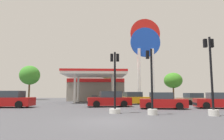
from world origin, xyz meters
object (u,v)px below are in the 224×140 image
Objects in this scene: station_pole_sign at (145,48)px; traffic_signal_2 at (152,95)px; car_0 at (109,100)px; car_2 at (194,99)px; tree_0 at (30,75)px; car_3 at (162,101)px; car_4 at (10,100)px; traffic_signal_1 at (115,94)px; tree_1 at (110,76)px; car_1 at (132,99)px; tree_2 at (173,80)px; car_5 at (218,101)px; traffic_signal_0 at (212,86)px.

traffic_signal_2 is at bearing -101.36° from station_pole_sign.
car_2 is at bearing 16.51° from car_0.
car_0 is 27.42m from tree_0.
car_4 reaches higher than car_3.
tree_1 is (0.65, 27.51, 3.45)m from traffic_signal_1.
car_0 is 9.96m from car_4.
car_1 reaches higher than car_3.
station_pole_sign is at bearing -68.07° from tree_1.
station_pole_sign is 17.90m from traffic_signal_2.
tree_2 is (14.65, 21.43, 3.35)m from car_0.
car_1 is at bearing -122.54° from station_pole_sign.
car_4 is at bearing -177.02° from car_0.
traffic_signal_1 is 0.62× the size of tree_0.
car_0 is 0.66× the size of tree_0.
car_5 is at bearing -5.92° from car_4.
traffic_signal_2 is 0.71× the size of tree_1.
car_3 is at bearing -112.14° from tree_2.
station_pole_sign is 18.08m from traffic_signal_0.
car_4 reaches higher than car_2.
tree_0 reaches higher than traffic_signal_1.
tree_1 is (-3.93, 23.85, 4.19)m from car_3.
car_5 is (7.18, -6.66, -0.03)m from car_1.
car_0 is at bearing -163.49° from car_2.
car_1 is 0.99× the size of car_4.
traffic_signal_0 is 30.96m from tree_2.
traffic_signal_2 is at bearing -86.48° from tree_1.
tree_2 is at bearing 67.46° from traffic_signal_2.
car_0 reaches higher than car_2.
tree_0 is 30.81m from tree_2.
car_5 is (5.37, 0.23, -0.00)m from car_3.
tree_1 is at bearing -2.37° from tree_0.
station_pole_sign is 2.74× the size of car_4.
car_3 is (4.77, -2.83, -0.06)m from car_0.
car_2 is 0.73× the size of tree_2.
traffic_signal_0 is at bearing -73.69° from car_3.
traffic_signal_2 is 35.00m from tree_0.
car_4 is at bearing 149.46° from traffic_signal_1.
car_0 is 1.07× the size of car_5.
car_0 is 1.01× the size of car_1.
car_5 is at bearing -14.39° from car_0.
traffic_signal_1 is at bearing 155.64° from traffic_signal_2.
car_1 is 0.65× the size of tree_0.
tree_2 reaches higher than traffic_signal_1.
traffic_signal_2 is at bearing -114.55° from car_3.
car_2 is at bearing 42.85° from traffic_signal_1.
station_pole_sign is at bearing -124.41° from tree_2.
car_3 is 0.70× the size of tree_1.
tree_2 is (4.08, 18.30, 3.44)m from car_2.
car_4 is (-15.79, -9.10, -7.53)m from station_pole_sign.
car_2 is 13.37m from traffic_signal_2.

